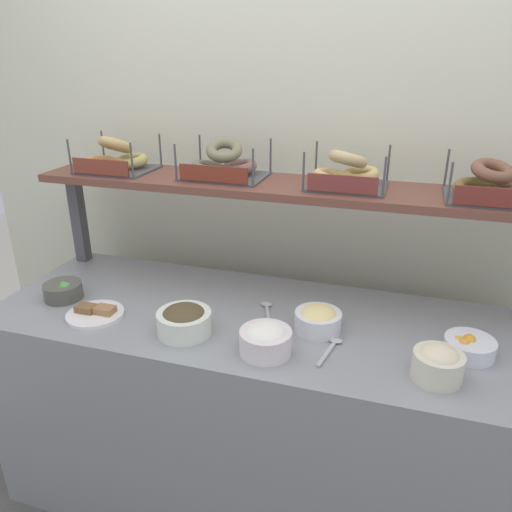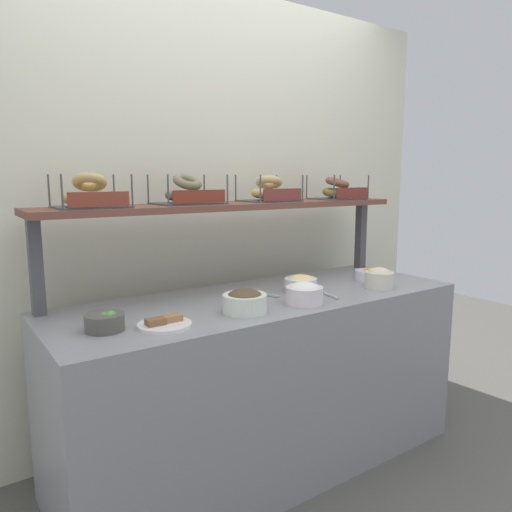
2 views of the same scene
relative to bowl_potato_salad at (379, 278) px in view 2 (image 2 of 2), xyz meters
The scene contains 19 objects.
ground_plane 1.09m from the bowl_potato_salad, 162.35° to the left, with size 8.00×8.00×0.00m, color #595651.
back_wall 0.99m from the bowl_potato_salad, 128.65° to the left, with size 3.19×0.06×2.40m, color silver.
deli_counter 0.78m from the bowl_potato_salad, 162.35° to the left, with size 1.99×0.70×0.85m, color gray.
shelf_riser_left 1.60m from the bowl_potato_salad, 163.27° to the left, with size 0.05×0.05×0.40m, color #4C4C51.
shelf_riser_right 0.59m from the bowl_potato_salad, 53.16° to the left, with size 0.05×0.05×0.40m, color #4C4C51.
upper_shelf 0.83m from the bowl_potato_salad, 142.19° to the left, with size 1.95×0.32×0.03m, color brown.
bowl_potato_salad is the anchor object (origin of this frame).
bowl_chocolate_spread 0.81m from the bowl_potato_salad, behind, with size 0.18×0.18×0.10m.
bowl_cream_cheese 0.51m from the bowl_potato_salad, behind, with size 0.17×0.17×0.10m.
bowl_fruit_salad 0.19m from the bowl_potato_salad, 57.97° to the left, with size 0.16×0.16×0.07m.
bowl_egg_salad 0.42m from the bowl_potato_salad, 156.75° to the left, with size 0.16×0.16×0.09m.
bowl_veggie_mix 1.37m from the bowl_potato_salad, behind, with size 0.14×0.14×0.07m.
serving_plate_white 1.17m from the bowl_potato_salad, behind, with size 0.20×0.20×0.04m.
serving_spoon_near_plate 0.63m from the bowl_potato_salad, 157.60° to the left, with size 0.08×0.17×0.01m.
serving_spoon_by_edge 0.33m from the bowl_potato_salad, 168.53° to the left, with size 0.06×0.17×0.01m.
bagel_basket_sesame 1.44m from the bowl_potato_salad, 160.73° to the left, with size 0.29×0.26×0.15m.
bagel_basket_poppy 1.05m from the bowl_potato_salad, 150.27° to the left, with size 0.31×0.26×0.15m.
bagel_basket_plain 0.73m from the bowl_potato_salad, 127.40° to the left, with size 0.28×0.26×0.14m.
bagel_basket_cinnamon_raisin 0.62m from the bowl_potato_salad, 75.24° to the left, with size 0.28×0.24×0.14m.
Camera 2 is at (-1.28, -1.80, 1.41)m, focal length 33.84 mm.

